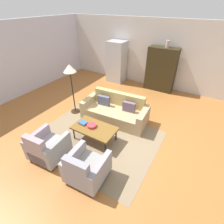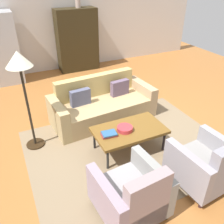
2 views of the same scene
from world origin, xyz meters
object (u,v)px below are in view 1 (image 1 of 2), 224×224
object	(u,v)px
book_stack	(83,123)
refrigerator	(117,62)
vase_tall	(168,44)
armchair_right	(85,170)
couch	(116,111)
armchair_left	(47,148)
fruit_bowl	(92,126)
cabinet	(161,70)
floor_lamp	(70,73)
coffee_table	(94,129)

from	to	relation	value
book_stack	refrigerator	world-z (taller)	refrigerator
vase_tall	armchair_right	bearing A→B (deg)	-89.82
book_stack	refrigerator	xyz separation A→B (m)	(-1.23, 4.08, 0.47)
couch	book_stack	world-z (taller)	couch
vase_tall	refrigerator	xyz separation A→B (m)	(-2.20, -0.10, -1.01)
armchair_left	fruit_bowl	world-z (taller)	armchair_left
cabinet	floor_lamp	bearing A→B (deg)	-120.28
couch	refrigerator	distance (m)	3.35
fruit_bowl	armchair_left	bearing A→B (deg)	-113.46
cabinet	refrigerator	world-z (taller)	refrigerator
cabinet	floor_lamp	world-z (taller)	cabinet
vase_tall	floor_lamp	distance (m)	3.95
armchair_right	fruit_bowl	bearing A→B (deg)	116.32
armchair_left	refrigerator	distance (m)	5.36
floor_lamp	coffee_table	bearing A→B (deg)	-29.43
couch	armchair_left	world-z (taller)	armchair_left
refrigerator	floor_lamp	world-z (taller)	refrigerator
book_stack	floor_lamp	size ratio (longest dim) A/B	0.16
coffee_table	refrigerator	bearing A→B (deg)	111.64
armchair_left	armchair_right	bearing A→B (deg)	-4.71
armchair_left	couch	bearing A→B (deg)	71.26
armchair_right	cabinet	bearing A→B (deg)	86.83
book_stack	refrigerator	bearing A→B (deg)	106.76
armchair_right	cabinet	size ratio (longest dim) A/B	0.49
armchair_left	book_stack	distance (m)	1.17
armchair_right	fruit_bowl	size ratio (longest dim) A/B	3.35
fruit_bowl	vase_tall	distance (m)	4.47
armchair_right	refrigerator	size ratio (longest dim) A/B	0.48
armchair_left	floor_lamp	size ratio (longest dim) A/B	0.51
fruit_bowl	refrigerator	bearing A→B (deg)	110.55
armchair_right	fruit_bowl	distance (m)	1.36
book_stack	armchair_right	bearing A→B (deg)	-49.27
floor_lamp	couch	bearing A→B (deg)	13.94
couch	floor_lamp	xyz separation A→B (m)	(-1.46, -0.36, 1.16)
couch	cabinet	size ratio (longest dim) A/B	1.20
cabinet	floor_lamp	distance (m)	3.91
armchair_right	book_stack	xyz separation A→B (m)	(-0.99, 1.15, 0.11)
vase_tall	floor_lamp	xyz separation A→B (m)	(-2.05, -3.34, -0.49)
couch	floor_lamp	bearing A→B (deg)	9.70
cabinet	refrigerator	distance (m)	2.10
couch	cabinet	xyz separation A→B (m)	(0.50, 2.98, 0.61)
coffee_table	armchair_left	distance (m)	1.31
armchair_right	vase_tall	world-z (taller)	vase_tall
refrigerator	couch	bearing A→B (deg)	-60.83
coffee_table	floor_lamp	world-z (taller)	floor_lamp
cabinet	couch	bearing A→B (deg)	-99.43
coffee_table	floor_lamp	bearing A→B (deg)	150.57
vase_tall	cabinet	bearing A→B (deg)	177.29
armchair_left	refrigerator	xyz separation A→B (m)	(-1.02, 5.23, 0.58)
armchair_right	fruit_bowl	world-z (taller)	armchair_right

